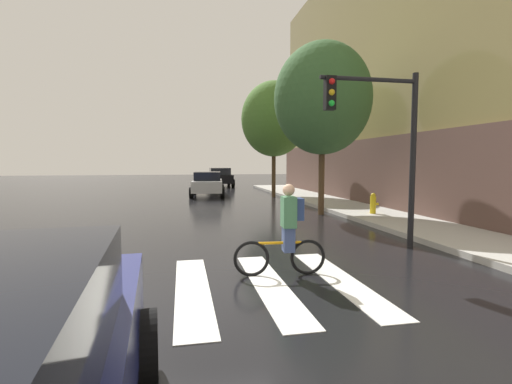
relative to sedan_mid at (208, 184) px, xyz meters
name	(u,v)px	position (x,y,z in m)	size (l,w,h in m)	color
ground_plane	(213,289)	(-1.09, -17.13, -0.78)	(120.00, 120.00, 0.00)	black
crosswalk_stripes	(193,290)	(-1.42, -17.13, -0.77)	(5.72, 3.68, 0.01)	silver
sedan_mid	(208,184)	(0.00, 0.00, 0.00)	(2.39, 4.53, 1.51)	#B7B7BC
sedan_far	(220,177)	(1.67, 9.17, 0.06)	(2.23, 4.72, 1.63)	black
cyclist	(287,230)	(0.30, -16.66, 0.06)	(1.71, 0.38, 1.69)	black
traffic_light_near	(382,129)	(3.09, -15.07, 2.08)	(2.47, 0.28, 4.20)	black
fire_hydrant	(373,203)	(5.53, -10.33, -0.25)	(0.33, 0.22, 0.78)	gold
street_tree_near	(323,99)	(3.90, -9.17, 3.80)	(3.81, 3.81, 6.78)	#4C3823
street_tree_mid	(274,119)	(3.87, -1.49, 3.89)	(3.89, 3.89, 6.91)	#4C3823
corner_building	(507,80)	(16.06, -5.52, 5.83)	(18.14, 24.24, 13.32)	brown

